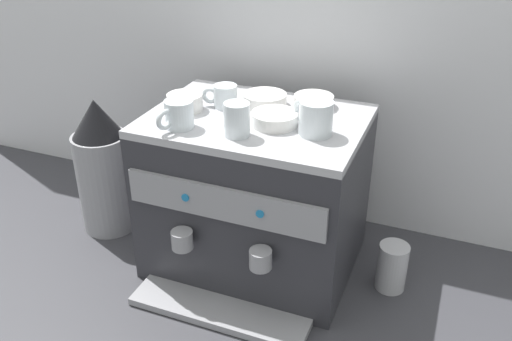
% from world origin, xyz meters
% --- Properties ---
extents(ground_plane, '(4.00, 4.00, 0.00)m').
position_xyz_m(ground_plane, '(0.00, 0.00, 0.00)').
color(ground_plane, '#38383D').
extents(tiled_backsplash_wall, '(2.80, 0.03, 1.06)m').
position_xyz_m(tiled_backsplash_wall, '(0.00, 0.34, 0.53)').
color(tiled_backsplash_wall, silver).
rests_on(tiled_backsplash_wall, ground_plane).
extents(espresso_machine, '(0.57, 0.53, 0.46)m').
position_xyz_m(espresso_machine, '(0.00, -0.00, 0.23)').
color(espresso_machine, '#2D2D33').
rests_on(espresso_machine, ground_plane).
extents(ceramic_cup_0, '(0.12, 0.10, 0.08)m').
position_xyz_m(ceramic_cup_0, '(0.17, -0.04, 0.50)').
color(ceramic_cup_0, silver).
rests_on(ceramic_cup_0, espresso_machine).
extents(ceramic_cup_1, '(0.07, 0.11, 0.07)m').
position_xyz_m(ceramic_cup_1, '(-0.15, -0.13, 0.49)').
color(ceramic_cup_1, silver).
rests_on(ceramic_cup_1, espresso_machine).
extents(ceramic_cup_2, '(0.09, 0.08, 0.08)m').
position_xyz_m(ceramic_cup_2, '(0.00, -0.12, 0.50)').
color(ceramic_cup_2, silver).
rests_on(ceramic_cup_2, espresso_machine).
extents(ceramic_cup_3, '(0.10, 0.06, 0.06)m').
position_xyz_m(ceramic_cup_3, '(-0.11, 0.03, 0.49)').
color(ceramic_cup_3, silver).
rests_on(ceramic_cup_3, espresso_machine).
extents(ceramic_bowl_0, '(0.10, 0.10, 0.04)m').
position_xyz_m(ceramic_bowl_0, '(-0.19, -0.02, 0.48)').
color(ceramic_bowl_0, white).
rests_on(ceramic_bowl_0, espresso_machine).
extents(ceramic_bowl_1, '(0.11, 0.11, 0.03)m').
position_xyz_m(ceramic_bowl_1, '(0.12, 0.13, 0.47)').
color(ceramic_bowl_1, white).
rests_on(ceramic_bowl_1, espresso_machine).
extents(ceramic_bowl_2, '(0.12, 0.12, 0.03)m').
position_xyz_m(ceramic_bowl_2, '(0.06, -0.03, 0.47)').
color(ceramic_bowl_2, white).
rests_on(ceramic_bowl_2, espresso_machine).
extents(ceramic_bowl_3, '(0.12, 0.12, 0.03)m').
position_xyz_m(ceramic_bowl_3, '(-0.01, 0.09, 0.47)').
color(ceramic_bowl_3, white).
rests_on(ceramic_bowl_3, espresso_machine).
extents(coffee_grinder, '(0.17, 0.17, 0.44)m').
position_xyz_m(coffee_grinder, '(-0.51, -0.01, 0.21)').
color(coffee_grinder, '#939399').
rests_on(coffee_grinder, ground_plane).
extents(milk_pitcher, '(0.08, 0.08, 0.14)m').
position_xyz_m(milk_pitcher, '(0.39, 0.02, 0.07)').
color(milk_pitcher, '#B7B7BC').
rests_on(milk_pitcher, ground_plane).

